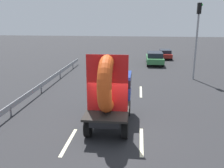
% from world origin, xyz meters
% --- Properties ---
extents(ground_plane, '(120.00, 120.00, 0.00)m').
position_xyz_m(ground_plane, '(0.00, 0.00, 0.00)').
color(ground_plane, '#28282B').
extents(flatbed_truck, '(2.02, 4.54, 3.80)m').
position_xyz_m(flatbed_truck, '(-0.35, 1.13, 1.81)').
color(flatbed_truck, black).
rests_on(flatbed_truck, ground_plane).
extents(distant_sedan, '(1.88, 4.39, 1.43)m').
position_xyz_m(distant_sedan, '(2.89, 18.06, 0.77)').
color(distant_sedan, black).
rests_on(distant_sedan, ground_plane).
extents(traffic_light, '(0.42, 0.36, 6.50)m').
position_xyz_m(traffic_light, '(5.93, 11.27, 4.19)').
color(traffic_light, gray).
rests_on(traffic_light, ground_plane).
extents(guardrail, '(0.10, 17.85, 0.71)m').
position_xyz_m(guardrail, '(-6.00, 8.11, 0.53)').
color(guardrail, gray).
rests_on(guardrail, ground_plane).
extents(lane_dash_left_near, '(0.16, 2.55, 0.01)m').
position_xyz_m(lane_dash_left_near, '(-1.97, -1.13, 0.00)').
color(lane_dash_left_near, beige).
rests_on(lane_dash_left_near, ground_plane).
extents(lane_dash_left_far, '(0.16, 2.69, 0.01)m').
position_xyz_m(lane_dash_left_far, '(-1.97, 6.88, 0.00)').
color(lane_dash_left_far, beige).
rests_on(lane_dash_left_far, ground_plane).
extents(lane_dash_right_near, '(0.16, 2.62, 0.01)m').
position_xyz_m(lane_dash_right_near, '(1.27, -0.74, 0.00)').
color(lane_dash_right_near, beige).
rests_on(lane_dash_right_near, ground_plane).
extents(lane_dash_right_far, '(0.16, 2.80, 0.01)m').
position_xyz_m(lane_dash_right_far, '(1.27, 6.92, 0.00)').
color(lane_dash_right_far, beige).
rests_on(lane_dash_right_far, ground_plane).
extents(oncoming_car, '(1.55, 3.63, 1.18)m').
position_xyz_m(oncoming_car, '(4.51, 22.46, 0.63)').
color(oncoming_car, black).
rests_on(oncoming_car, ground_plane).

